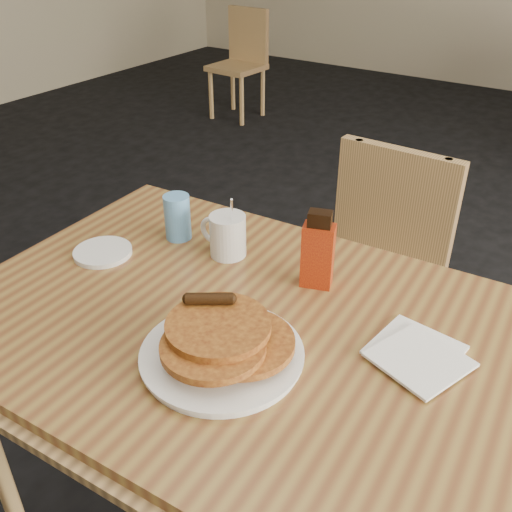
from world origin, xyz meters
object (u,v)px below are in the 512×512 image
(chair_wall_extra, at_px, (242,54))
(coffee_mug, at_px, (227,234))
(main_table, at_px, (249,337))
(pancake_plate, at_px, (222,346))
(syrup_bottle, at_px, (318,252))
(blue_tumbler, at_px, (178,217))
(chair_main_far, at_px, (377,263))

(chair_wall_extra, relative_size, coffee_mug, 5.03)
(main_table, xyz_separation_m, coffee_mug, (-0.19, 0.19, 0.09))
(main_table, distance_m, chair_wall_extra, 3.74)
(chair_wall_extra, distance_m, pancake_plate, 3.86)
(chair_wall_extra, relative_size, syrup_bottle, 4.53)
(syrup_bottle, bearing_deg, pancake_plate, -113.28)
(chair_wall_extra, xyz_separation_m, blue_tumbler, (1.81, -2.86, 0.33))
(pancake_plate, relative_size, blue_tumbler, 2.64)
(syrup_bottle, bearing_deg, main_table, -122.82)
(pancake_plate, relative_size, syrup_bottle, 1.69)
(chair_wall_extra, height_order, pancake_plate, pancake_plate)
(coffee_mug, bearing_deg, syrup_bottle, -7.70)
(chair_wall_extra, xyz_separation_m, syrup_bottle, (2.20, -2.86, 0.35))
(chair_main_far, bearing_deg, main_table, -87.19)
(main_table, distance_m, blue_tumbler, 0.40)
(main_table, xyz_separation_m, blue_tumbler, (-0.34, 0.19, 0.10))
(coffee_mug, xyz_separation_m, syrup_bottle, (0.24, 0.00, 0.03))
(syrup_bottle, xyz_separation_m, blue_tumbler, (-0.39, -0.01, -0.03))
(main_table, xyz_separation_m, pancake_plate, (0.02, -0.12, 0.07))
(chair_wall_extra, height_order, coffee_mug, coffee_mug)
(syrup_bottle, bearing_deg, blue_tumbler, 162.45)
(chair_wall_extra, bearing_deg, blue_tumbler, -54.45)
(chair_main_far, distance_m, chair_wall_extra, 3.16)
(coffee_mug, distance_m, blue_tumbler, 0.15)
(chair_main_far, xyz_separation_m, syrup_bottle, (0.06, -0.53, 0.32))
(main_table, bearing_deg, pancake_plate, -78.95)
(chair_main_far, distance_m, pancake_plate, 0.88)
(chair_main_far, bearing_deg, coffee_mug, -106.69)
(coffee_mug, bearing_deg, main_table, -53.36)
(main_table, relative_size, coffee_mug, 8.07)
(pancake_plate, xyz_separation_m, syrup_bottle, (0.03, 0.31, 0.05))
(coffee_mug, height_order, syrup_bottle, syrup_bottle)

